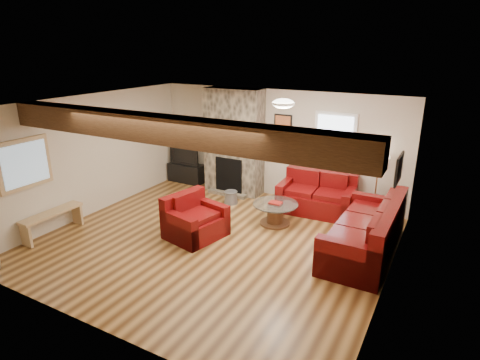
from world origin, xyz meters
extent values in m
plane|color=#523115|center=(0.00, 0.00, 0.00)|extent=(8.00, 8.00, 0.00)
plane|color=white|center=(0.00, 0.00, 2.50)|extent=(8.00, 8.00, 0.00)
plane|color=beige|center=(0.00, 2.75, 1.25)|extent=(8.00, 0.00, 8.00)
plane|color=beige|center=(0.00, -2.75, 1.25)|extent=(8.00, 0.00, 8.00)
plane|color=beige|center=(-3.00, 0.00, 1.25)|extent=(0.00, 7.50, 7.50)
plane|color=beige|center=(3.00, 0.00, 1.25)|extent=(0.00, 7.50, 7.50)
cube|color=black|center=(0.00, -1.25, 2.31)|extent=(6.00, 0.36, 0.38)
cube|color=#353029|center=(-1.00, 2.50, 1.25)|extent=(1.40, 0.50, 2.50)
cube|color=black|center=(-1.00, 2.25, 0.45)|extent=(0.70, 0.06, 0.90)
cube|color=#353029|center=(-1.00, 2.20, 0.04)|extent=(1.00, 0.25, 0.08)
cylinder|color=#4D2A18|center=(0.67, 1.22, 0.02)|extent=(0.60, 0.60, 0.04)
cylinder|color=#4D2A18|center=(0.67, 1.22, 0.20)|extent=(0.32, 0.32, 0.40)
cylinder|color=silver|center=(0.67, 1.22, 0.43)|extent=(0.90, 0.90, 0.02)
cube|color=maroon|center=(0.67, 1.22, 0.46)|extent=(0.25, 0.18, 0.03)
cube|color=black|center=(-2.45, 2.53, 0.24)|extent=(0.97, 0.39, 0.48)
imported|color=black|center=(-2.45, 2.53, 0.73)|extent=(0.86, 0.11, 0.49)
cylinder|color=#AC8347|center=(2.33, 2.55, 0.02)|extent=(0.28, 0.28, 0.03)
cylinder|color=#AC8347|center=(2.33, 2.55, 0.71)|extent=(0.03, 0.03, 1.42)
cone|color=beige|center=(2.33, 2.55, 1.44)|extent=(0.41, 0.41, 0.28)
camera|label=1|loc=(3.61, -5.59, 3.43)|focal=30.00mm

